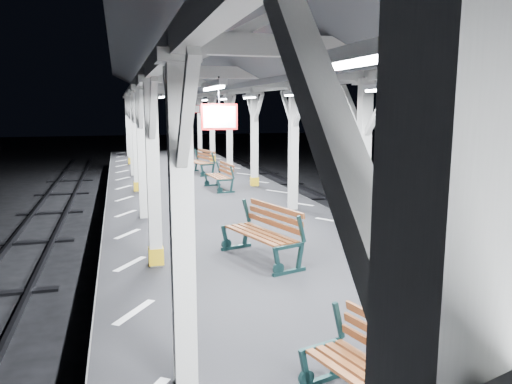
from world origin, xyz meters
name	(u,v)px	position (x,y,z in m)	size (l,w,h in m)	color
ground	(300,356)	(0.00, 0.00, 0.00)	(120.00, 120.00, 0.00)	black
platform	(301,326)	(0.00, 0.00, 0.50)	(6.00, 50.00, 1.00)	black
hazard_stripes_left	(134,312)	(-2.45, 0.00, 1.00)	(1.00, 48.00, 0.01)	silver
hazard_stripes_right	(441,279)	(2.45, 0.00, 1.00)	(1.00, 48.00, 0.01)	silver
canopy	(305,51)	(0.00, -0.02, 4.56)	(5.40, 49.00, 4.65)	silver
bench_near	(383,373)	(-0.37, -3.05, 1.46)	(0.97, 1.67, 0.86)	#132F2F
bench_mid	(265,231)	(-0.02, 1.83, 1.53)	(1.19, 1.97, 1.00)	#132F2F
bench_far	(221,175)	(0.77, 9.75, 1.48)	(0.77, 1.70, 0.90)	#132F2F
bench_extra	(202,161)	(0.76, 13.82, 1.52)	(1.08, 1.92, 0.98)	#132F2F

